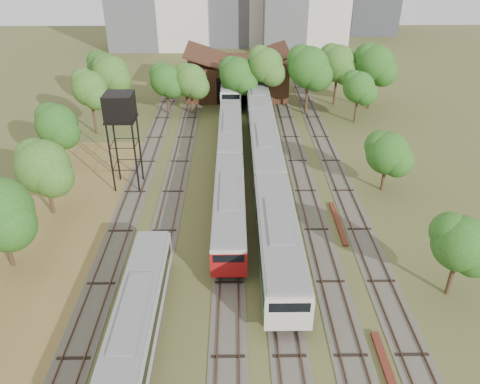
{
  "coord_description": "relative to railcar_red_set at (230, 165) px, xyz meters",
  "views": [
    {
      "loc": [
        -1.51,
        -17.88,
        24.37
      ],
      "look_at": [
        -1.0,
        20.5,
        2.5
      ],
      "focal_mm": 35.0,
      "sensor_mm": 36.0,
      "label": 1
    }
  ],
  "objects": [
    {
      "name": "dry_grass_patch",
      "position": [
        -16.0,
        -19.45,
        -1.86
      ],
      "size": [
        14.0,
        60.0,
        0.04
      ],
      "primitive_type": "cube",
      "color": "brown",
      "rests_on": "ground"
    },
    {
      "name": "tracks",
      "position": [
        1.33,
        -2.45,
        -1.84
      ],
      "size": [
        24.6,
        80.0,
        0.19
      ],
      "color": "#4C473D",
      "rests_on": "ground"
    },
    {
      "name": "railcar_red_set",
      "position": [
        0.0,
        0.0,
        0.0
      ],
      "size": [
        2.87,
        34.58,
        3.55
      ],
      "color": "black",
      "rests_on": "ground"
    },
    {
      "name": "railcar_green_set",
      "position": [
        4.0,
        3.13,
        0.26
      ],
      "size": [
        3.26,
        52.08,
        4.04
      ],
      "color": "black",
      "rests_on": "ground"
    },
    {
      "name": "railcar_rear",
      "position": [
        0.0,
        28.49,
        0.14
      ],
      "size": [
        3.09,
        16.08,
        3.83
      ],
      "color": "black",
      "rests_on": "ground"
    },
    {
      "name": "old_grey_coach",
      "position": [
        -6.0,
        -23.45,
        -0.04
      ],
      "size": [
        2.72,
        18.0,
        3.36
      ],
      "color": "black",
      "rests_on": "ground"
    },
    {
      "name": "water_tower",
      "position": [
        -10.84,
        -0.92,
        6.7
      ],
      "size": [
        2.94,
        2.94,
        10.19
      ],
      "color": "black",
      "rests_on": "ground"
    },
    {
      "name": "rail_pile_near",
      "position": [
        10.0,
        -26.35,
        -1.75
      ],
      "size": [
        0.52,
        7.84,
        0.26
      ],
      "primitive_type": "cube",
      "color": "maroon",
      "rests_on": "ground"
    },
    {
      "name": "rail_pile_far",
      "position": [
        10.2,
        -8.75,
        -1.76
      ],
      "size": [
        0.45,
        7.2,
        0.23
      ],
      "primitive_type": "cube",
      "color": "maroon",
      "rests_on": "ground"
    },
    {
      "name": "maintenance_shed",
      "position": [
        1.0,
        30.53,
        1.04
      ],
      "size": [
        16.45,
        11.55,
        7.58
      ],
      "color": "#361E13",
      "rests_on": "ground"
    },
    {
      "name": "tree_band_left",
      "position": [
        -18.29,
        -6.71,
        3.68
      ],
      "size": [
        6.9,
        64.12,
        8.53
      ],
      "color": "#382616",
      "rests_on": "ground"
    },
    {
      "name": "tree_band_far",
      "position": [
        4.56,
        22.46,
        4.25
      ],
      "size": [
        44.02,
        9.85,
        9.87
      ],
      "color": "#382616",
      "rests_on": "ground"
    },
    {
      "name": "tree_band_right",
      "position": [
        16.79,
        -0.37,
        2.78
      ],
      "size": [
        5.91,
        40.01,
        7.26
      ],
      "color": "#382616",
      "rests_on": "ground"
    }
  ]
}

